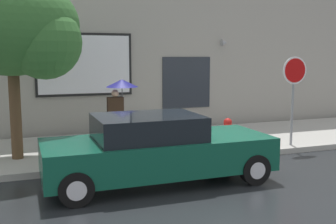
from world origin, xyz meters
TOP-DOWN VIEW (x-y plane):
  - ground_plane at (0.00, 0.00)m, footprint 60.00×60.00m
  - sidewalk at (0.00, 3.00)m, footprint 20.00×4.00m
  - building_facade at (-0.01, 5.50)m, footprint 20.00×0.67m
  - parked_car at (-1.26, -0.12)m, footprint 4.74×1.91m
  - fire_hydrant at (1.41, 1.73)m, footprint 0.30×0.44m
  - pedestrian_with_umbrella at (-1.21, 3.32)m, footprint 0.93×0.93m
  - street_tree at (-3.86, 2.32)m, footprint 3.18×2.70m
  - stop_sign at (3.23, 1.33)m, footprint 0.76×0.10m

SIDE VIEW (x-z plane):
  - ground_plane at x=0.00m, z-range 0.00..0.00m
  - sidewalk at x=0.00m, z-range 0.00..0.15m
  - fire_hydrant at x=1.41m, z-range 0.14..0.95m
  - parked_car at x=-1.26m, z-range -0.01..1.43m
  - pedestrian_with_umbrella at x=-1.21m, z-range 0.67..2.50m
  - stop_sign at x=3.23m, z-range 0.66..3.14m
  - street_tree at x=-3.86m, z-range 1.06..5.47m
  - building_facade at x=-0.01m, z-range -0.02..6.98m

